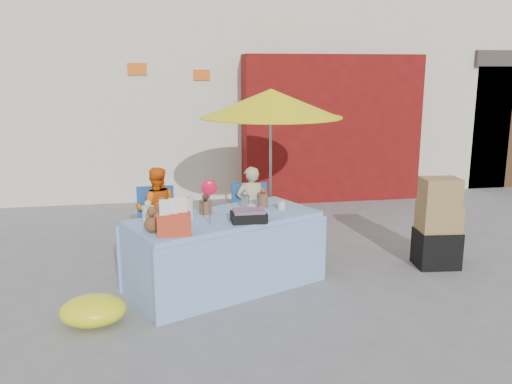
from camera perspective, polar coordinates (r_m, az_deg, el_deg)
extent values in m
plane|color=slate|center=(5.77, -0.64, -11.12)|extent=(80.00, 80.00, 0.00)
cube|color=silver|center=(12.23, -6.22, 12.27)|extent=(12.00, 5.00, 4.50)
cube|color=maroon|center=(9.94, 7.93, 6.65)|extent=(3.20, 0.60, 2.60)
cube|color=#4C331E|center=(13.46, 23.28, 6.88)|extent=(2.60, 3.00, 2.40)
cube|color=#3F3833|center=(13.41, 23.80, 12.61)|extent=(2.80, 3.20, 0.30)
cube|color=orange|center=(9.69, -12.41, 12.55)|extent=(0.32, 0.04, 0.20)
cube|color=orange|center=(9.71, -5.74, 12.18)|extent=(0.28, 0.04, 0.18)
cube|color=#90BBE6|center=(5.94, -3.33, -6.28)|extent=(2.21, 1.66, 0.80)
cube|color=#90BBE6|center=(5.58, -0.82, -7.84)|extent=(1.90, 0.88, 0.74)
cube|color=#90BBE6|center=(6.34, -5.53, -5.35)|extent=(1.90, 0.88, 0.74)
cylinder|color=silver|center=(5.59, -11.27, -2.44)|extent=(0.15, 0.15, 0.19)
cylinder|color=brown|center=(5.77, -9.75, -2.01)|extent=(0.17, 0.17, 0.17)
cylinder|color=silver|center=(5.71, -7.15, -1.75)|extent=(0.14, 0.14, 0.23)
cylinder|color=brown|center=(5.93, -5.33, -1.57)|extent=(0.18, 0.18, 0.15)
cylinder|color=#B2B2B7|center=(6.22, -1.15, -0.95)|extent=(0.13, 0.13, 0.13)
cylinder|color=brown|center=(6.20, 0.73, -0.84)|extent=(0.15, 0.15, 0.16)
cylinder|color=silver|center=(5.93, -0.49, -1.78)|extent=(0.11, 0.11, 0.10)
cylinder|color=silver|center=(6.10, 2.69, -1.39)|extent=(0.11, 0.11, 0.10)
sphere|color=brown|center=(5.33, -10.86, -3.35)|extent=(0.16, 0.16, 0.16)
ellipsoid|color=red|center=(5.47, -4.95, 0.47)|extent=(0.17, 0.12, 0.16)
cube|color=#BD371C|center=(5.19, -8.63, -3.40)|extent=(0.35, 0.27, 0.21)
cube|color=black|center=(5.61, -0.77, -2.65)|extent=(0.43, 0.38, 0.10)
cube|color=#1F4A8F|center=(7.13, -10.33, -4.67)|extent=(0.50, 0.48, 0.45)
cube|color=#1F4A8F|center=(7.23, -10.54, -0.94)|extent=(0.48, 0.06, 0.40)
cube|color=#1F4A8F|center=(7.22, -0.35, -4.23)|extent=(0.50, 0.48, 0.45)
cube|color=#1F4A8F|center=(7.32, -0.72, -0.55)|extent=(0.48, 0.06, 0.40)
imported|color=#FF650D|center=(7.18, -10.44, -1.80)|extent=(0.56, 0.44, 1.11)
imported|color=#C5B58B|center=(7.28, -0.55, -1.50)|extent=(0.41, 0.28, 1.08)
cylinder|color=gray|center=(7.38, 1.54, 2.33)|extent=(0.04, 0.04, 2.00)
cone|color=#FFEC0D|center=(7.27, 1.58, 9.32)|extent=(1.90, 1.90, 0.38)
cylinder|color=#FFEC0D|center=(7.29, 1.58, 7.91)|extent=(1.90, 1.90, 0.02)
cube|color=black|center=(6.93, 18.46, -5.65)|extent=(0.53, 0.45, 0.45)
cube|color=#AB834D|center=(6.82, 18.69, -2.49)|extent=(0.50, 0.40, 0.34)
cube|color=#AB834D|center=(6.73, 18.82, 0.12)|extent=(0.46, 0.36, 0.31)
ellipsoid|color=yellow|center=(5.39, -16.76, -11.85)|extent=(0.64, 0.52, 0.28)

